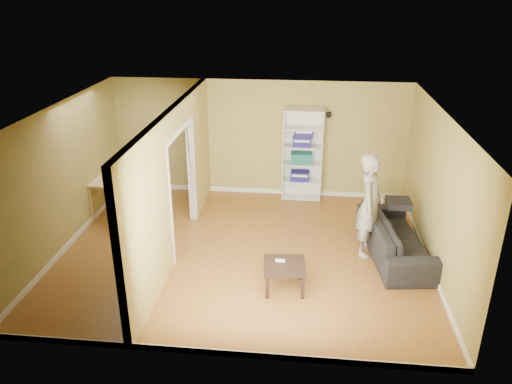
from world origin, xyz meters
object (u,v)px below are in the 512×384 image
person (371,196)px  chair_far (138,184)px  coffee_table (285,268)px  sofa (396,232)px  dining_table (123,184)px  bookshelf (302,154)px  chair_left (88,191)px  chair_near (117,207)px

person → chair_far: (-4.75, 1.65, -0.64)m
chair_far → coffee_table: bearing=125.3°
sofa → dining_table: 5.45m
bookshelf → chair_left: 4.64m
person → bookshelf: bearing=44.3°
bookshelf → coffee_table: size_ratio=3.11×
person → chair_left: size_ratio=2.25×
bookshelf → dining_table: bookshelf is taller
chair_left → chair_near: bearing=48.7°
person → chair_far: bearing=88.0°
sofa → chair_left: (-6.15, 1.08, 0.05)m
person → dining_table: bearing=94.9°
person → chair_near: bearing=101.6°
sofa → dining_table: (-5.35, 1.05, 0.26)m
person → bookshelf: 2.69m
bookshelf → chair_near: bookshelf is taller
dining_table → chair_left: (-0.80, 0.03, -0.22)m
dining_table → person: bearing=-12.3°
dining_table → chair_left: chair_left is taller
person → bookshelf: size_ratio=1.08×
chair_near → person: bearing=-18.8°
dining_table → chair_left: 0.83m
chair_left → chair_far: 1.06m
sofa → person: 0.83m
bookshelf → dining_table: 3.87m
chair_left → chair_far: size_ratio=1.06×
chair_near → chair_left: bearing=131.1°
sofa → chair_near: chair_near is taller
sofa → chair_near: size_ratio=2.61×
bookshelf → chair_far: 3.64m
chair_left → chair_far: bearing=116.8°
sofa → person: bearing=83.6°
dining_table → coffee_table: bearing=-34.5°
chair_near → bookshelf: bearing=15.2°
bookshelf → coffee_table: (-0.18, -3.70, -0.65)m
chair_left → bookshelf: bearing=101.0°
sofa → bookshelf: bookshelf is taller
chair_near → sofa: bearing=-18.2°
dining_table → chair_near: (0.05, -0.58, -0.26)m
sofa → coffee_table: size_ratio=3.55×
sofa → chair_far: size_ratio=2.52×
chair_left → coffee_table: bearing=55.1°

